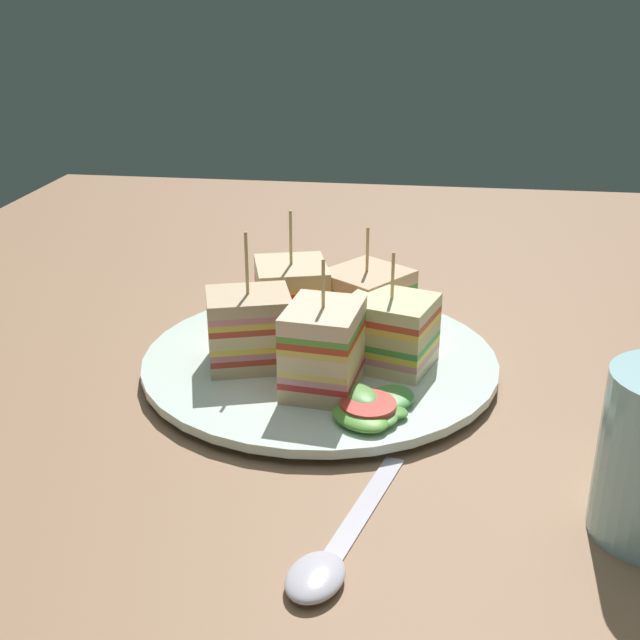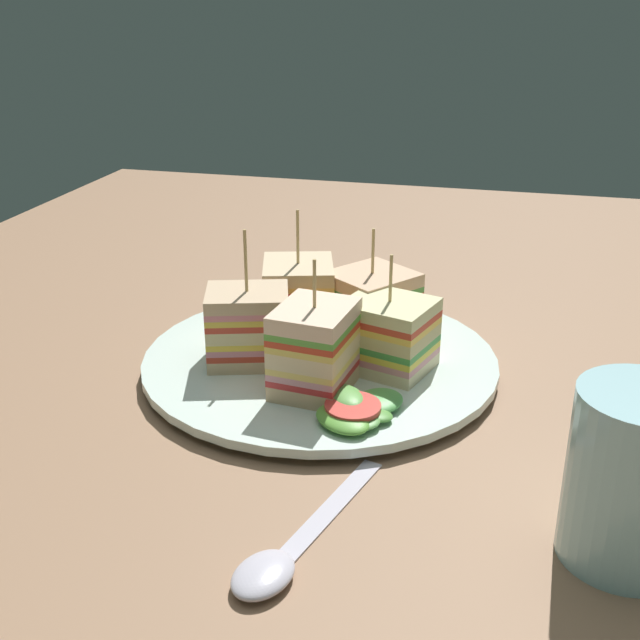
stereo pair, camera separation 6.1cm
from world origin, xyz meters
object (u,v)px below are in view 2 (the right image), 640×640
Objects in this scene: sandwich_wedge_0 at (315,349)px; drinking_glass at (631,489)px; plate at (320,361)px; sandwich_wedge_4 at (249,326)px; sandwich_wedge_3 at (298,297)px; sandwich_wedge_1 at (388,335)px; sandwich_wedge_2 at (371,306)px; chip_pile at (322,335)px; spoon at (280,558)px.

sandwich_wedge_0 is 23.12cm from drinking_glass.
plate is 2.63× the size of sandwich_wedge_4.
drinking_glass is (-11.88, -19.83, -0.26)cm from sandwich_wedge_0.
sandwich_wedge_3 is at bearing 33.38° from plate.
sandwich_wedge_1 is 0.97× the size of sandwich_wedge_2.
sandwich_wedge_2 is 6.11cm from sandwich_wedge_3.
sandwich_wedge_0 is 10.06cm from sandwich_wedge_2.
plate is 27.25cm from drinking_glass.
plate is 6.30cm from sandwich_wedge_1.
sandwich_wedge_1 is at bearing 43.03° from drinking_glass.
plate is 6.54cm from sandwich_wedge_0.
sandwich_wedge_0 is 1.25× the size of chip_pile.
sandwich_wedge_1 is 0.87× the size of sandwich_wedge_3.
spoon is at bearing 102.50° from sandwich_wedge_1.
chip_pile is 27.45cm from drinking_glass.
sandwich_wedge_0 is 0.95× the size of sandwich_wedge_3.
chip_pile is at bearing 49.40° from drinking_glass.
sandwich_wedge_1 is at bearing 41.73° from sandwich_wedge_3.
sandwich_wedge_3 is at bearing -54.30° from sandwich_wedge_2.
sandwich_wedge_1 reaches higher than drinking_glass.
chip_pile is (0.60, -0.01, 1.94)cm from plate.
sandwich_wedge_0 reaches higher than sandwich_wedge_1.
sandwich_wedge_1 reaches higher than chip_pile.
sandwich_wedge_0 is at bearing 5.77° from sandwich_wedge_3.
plate is 2.03cm from chip_pile.
sandwich_wedge_4 is at bearing 59.72° from drinking_glass.
sandwich_wedge_0 is at bearing -45.44° from sandwich_wedge_4.
sandwich_wedge_4 is at bearing -32.89° from sandwich_wedge_3.
drinking_glass is (-16.53, -15.43, 0.19)cm from sandwich_wedge_1.
sandwich_wedge_1 is at bearing 60.30° from sandwich_wedge_2.
chip_pile is (-3.87, 3.10, -1.30)cm from sandwich_wedge_2.
spoon is at bearing -171.17° from chip_pile.
sandwich_wedge_4 is at bearing -141.45° from spoon.
sandwich_wedge_2 is 10.48cm from sandwich_wedge_4.
drinking_glass is (5.31, -17.22, 3.68)cm from spoon.
sandwich_wedge_2 is (9.83, -2.12, -0.37)cm from sandwich_wedge_0.
plate is 2.68× the size of sandwich_wedge_3.
spoon is (-22.55, -3.61, -0.33)cm from plate.
sandwich_wedge_3 is 7.00cm from sandwich_wedge_4.
sandwich_wedge_0 is 6.82cm from sandwich_wedge_4.
sandwich_wedge_0 reaches higher than drinking_glass.
sandwich_wedge_1 is 0.86× the size of sandwich_wedge_4.
drinking_glass reaches higher than spoon.
sandwich_wedge_2 is at bearing 73.05° from sandwich_wedge_3.
sandwich_wedge_0 is (-5.36, -1.00, 3.61)cm from plate.
sandwich_wedge_3 is (5.27, 8.40, 0.22)cm from sandwich_wedge_1.
sandwich_wedge_2 is 0.90× the size of sandwich_wedge_3.
sandwich_wedge_1 is (-0.72, -5.40, 3.16)cm from plate.
plate is at bearing 9.66° from sandwich_wedge_1.
plate is at bearing 17.18° from sandwich_wedge_0.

